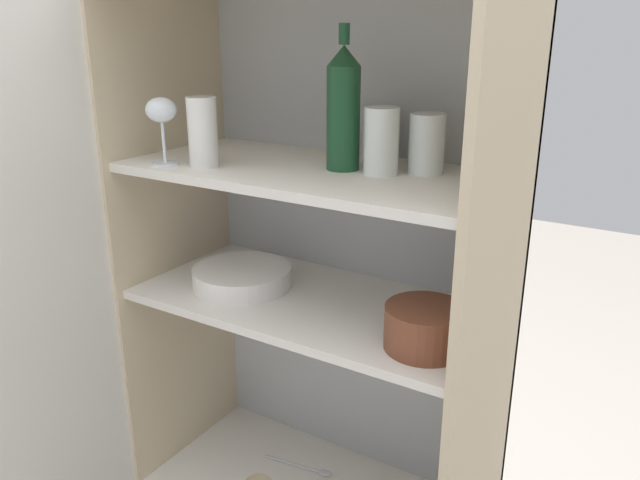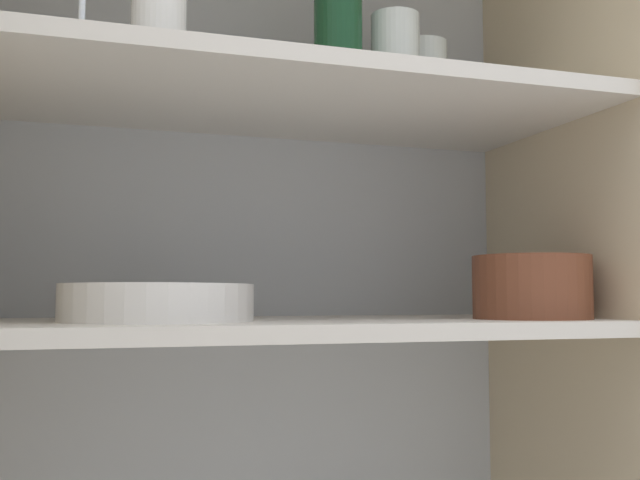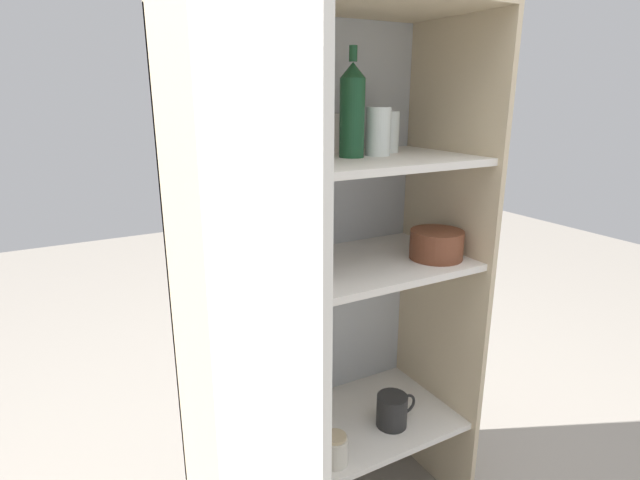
% 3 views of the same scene
% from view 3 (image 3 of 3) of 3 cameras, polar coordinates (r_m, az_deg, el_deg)
% --- Properties ---
extents(cupboard_back_panel, '(0.83, 0.02, 1.53)m').
position_cam_3_polar(cupboard_back_panel, '(1.60, -2.15, -3.93)').
color(cupboard_back_panel, '#B2B7BC').
rests_on(cupboard_back_panel, ground_plane).
extents(cupboard_side_left, '(0.02, 0.42, 1.53)m').
position_cam_3_polar(cupboard_side_left, '(1.30, -14.35, -9.58)').
color(cupboard_side_left, '#CCB793').
rests_on(cupboard_side_left, ground_plane).
extents(cupboard_side_right, '(0.02, 0.42, 1.53)m').
position_cam_3_polar(cupboard_side_right, '(1.67, 13.69, -3.58)').
color(cupboard_side_right, '#CCB793').
rests_on(cupboard_side_right, ground_plane).
extents(shelf_board_lower, '(0.80, 0.39, 0.02)m').
position_cam_3_polar(shelf_board_lower, '(1.67, 1.42, -21.02)').
color(shelf_board_lower, silver).
extents(shelf_board_middle, '(0.80, 0.39, 0.02)m').
position_cam_3_polar(shelf_board_middle, '(1.41, 1.57, -3.51)').
color(shelf_board_middle, silver).
extents(shelf_board_upper, '(0.80, 0.39, 0.02)m').
position_cam_3_polar(shelf_board_upper, '(1.34, 1.67, 8.76)').
color(shelf_board_upper, silver).
extents(cupboard_door, '(0.05, 0.41, 1.53)m').
position_cam_3_polar(cupboard_door, '(0.95, -6.76, -19.44)').
color(cupboard_door, silver).
rests_on(cupboard_door, ground_plane).
extents(tumbler_glass_0, '(0.06, 0.06, 0.15)m').
position_cam_3_polar(tumbler_glass_0, '(1.14, -3.92, 11.58)').
color(tumbler_glass_0, white).
rests_on(tumbler_glass_0, shelf_board_upper).
extents(tumbler_glass_1, '(0.07, 0.07, 0.13)m').
position_cam_3_polar(tumbler_glass_1, '(1.43, 6.67, 12.22)').
color(tumbler_glass_1, white).
rests_on(tumbler_glass_1, shelf_board_upper).
extents(tumbler_glass_2, '(0.07, 0.07, 0.11)m').
position_cam_3_polar(tumbler_glass_2, '(1.49, 1.91, 12.11)').
color(tumbler_glass_2, silver).
rests_on(tumbler_glass_2, shelf_board_upper).
extents(tumbler_glass_3, '(0.07, 0.07, 0.12)m').
position_cam_3_polar(tumbler_glass_3, '(1.52, 7.65, 12.16)').
color(tumbler_glass_3, white).
rests_on(tumbler_glass_3, shelf_board_upper).
extents(wine_glass_0, '(0.07, 0.07, 0.14)m').
position_cam_3_polar(wine_glass_0, '(1.07, -7.27, 13.02)').
color(wine_glass_0, white).
rests_on(wine_glass_0, shelf_board_upper).
extents(wine_bottle, '(0.07, 0.07, 0.29)m').
position_cam_3_polar(wine_bottle, '(1.38, 3.70, 14.63)').
color(wine_bottle, '#194728').
rests_on(wine_bottle, shelf_board_upper).
extents(plate_stack_white, '(0.23, 0.23, 0.04)m').
position_cam_3_polar(plate_stack_white, '(1.30, -4.86, -3.75)').
color(plate_stack_white, white).
rests_on(plate_stack_white, shelf_board_middle).
extents(mixing_bowl_large, '(0.16, 0.16, 0.08)m').
position_cam_3_polar(mixing_bowl_large, '(1.51, 13.17, -0.38)').
color(mixing_bowl_large, brown).
rests_on(mixing_bowl_large, shelf_board_middle).
extents(coffee_mug_primary, '(0.14, 0.10, 0.10)m').
position_cam_3_polar(coffee_mug_primary, '(1.66, 8.28, -18.71)').
color(coffee_mug_primary, black).
rests_on(coffee_mug_primary, shelf_board_lower).
extents(storage_jar, '(0.08, 0.08, 0.09)m').
position_cam_3_polar(storage_jar, '(1.52, 1.72, -22.81)').
color(storage_jar, beige).
rests_on(storage_jar, shelf_board_lower).
extents(serving_spoon, '(0.20, 0.04, 0.01)m').
position_cam_3_polar(serving_spoon, '(1.68, -1.82, -20.20)').
color(serving_spoon, silver).
rests_on(serving_spoon, shelf_board_lower).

